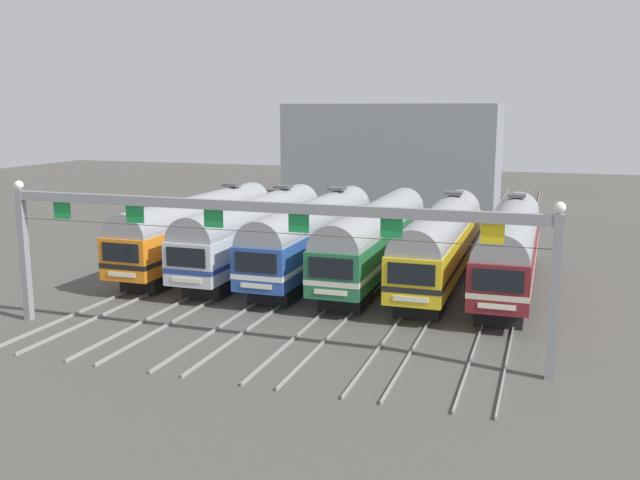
# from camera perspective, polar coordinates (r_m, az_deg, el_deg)

# --- Properties ---
(ground_plane) EXTENTS (160.00, 160.00, 0.00)m
(ground_plane) POSITION_cam_1_polar(r_m,az_deg,el_deg) (43.79, 1.92, -3.05)
(ground_plane) COLOR #4C4944
(track_bed) EXTENTS (21.42, 70.00, 0.15)m
(track_bed) POSITION_cam_1_polar(r_m,az_deg,el_deg) (59.94, 6.54, 0.69)
(track_bed) COLOR gray
(track_bed) RESTS_ON ground
(commuter_train_orange) EXTENTS (2.88, 18.06, 5.05)m
(commuter_train_orange) POSITION_cam_1_polar(r_m,az_deg,el_deg) (46.98, -9.78, 1.09)
(commuter_train_orange) COLOR orange
(commuter_train_orange) RESTS_ON ground
(commuter_train_silver) EXTENTS (2.88, 18.06, 5.05)m
(commuter_train_silver) POSITION_cam_1_polar(r_m,az_deg,el_deg) (45.26, -5.33, 0.83)
(commuter_train_silver) COLOR silver
(commuter_train_silver) RESTS_ON ground
(commuter_train_blue) EXTENTS (2.88, 18.06, 5.05)m
(commuter_train_blue) POSITION_cam_1_polar(r_m,az_deg,el_deg) (43.83, -0.55, 0.56)
(commuter_train_blue) COLOR #284C9E
(commuter_train_blue) RESTS_ON ground
(commuter_train_green) EXTENTS (2.88, 18.06, 4.77)m
(commuter_train_green) POSITION_cam_1_polar(r_m,az_deg,el_deg) (42.72, 4.51, 0.26)
(commuter_train_green) COLOR #236B42
(commuter_train_green) RESTS_ON ground
(commuter_train_yellow) EXTENTS (2.88, 18.06, 5.05)m
(commuter_train_yellow) POSITION_cam_1_polar(r_m,az_deg,el_deg) (41.97, 9.79, -0.05)
(commuter_train_yellow) COLOR gold
(commuter_train_yellow) RESTS_ON ground
(commuter_train_maroon) EXTENTS (2.88, 18.06, 5.05)m
(commuter_train_maroon) POSITION_cam_1_polar(r_m,az_deg,el_deg) (41.58, 15.22, -0.37)
(commuter_train_maroon) COLOR maroon
(commuter_train_maroon) RESTS_ON ground
(catenary_gantry) EXTENTS (25.15, 0.44, 6.97)m
(catenary_gantry) POSITION_cam_1_polar(r_m,az_deg,el_deg) (30.26, -5.28, 1.03)
(catenary_gantry) COLOR gray
(catenary_gantry) RESTS_ON ground
(maintenance_building) EXTENTS (22.83, 10.00, 10.87)m
(maintenance_building) POSITION_cam_1_polar(r_m,az_deg,el_deg) (78.38, 5.97, 6.99)
(maintenance_building) COLOR gray
(maintenance_building) RESTS_ON ground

